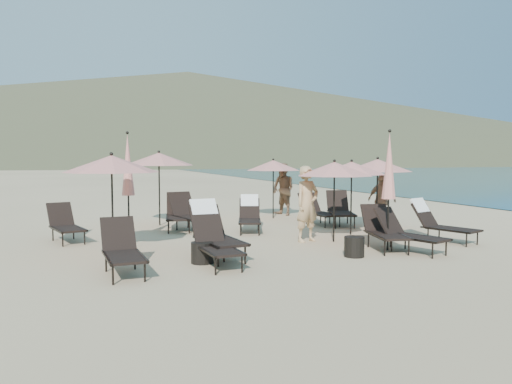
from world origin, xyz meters
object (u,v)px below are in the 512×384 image
object	(u,v)px
lounger_6	(65,224)
umbrella_closed_1	(128,165)
lounger_11	(340,209)
lounger_1	(216,243)
lounger_2	(214,230)
lounger_5	(439,221)
umbrella_open_3	(159,159)
side_table_0	(202,253)
beachgoer_b	(283,189)
lounger_10	(318,210)
umbrella_open_4	(273,165)
umbrella_closed_0	(389,166)
lounger_3	(384,229)
lounger_9	(250,214)
lounger_7	(178,213)
lounger_4	(408,232)
umbrella_open_5	(378,165)
lounger_0	(122,249)
umbrella_open_2	(352,168)
lounger_8	(190,213)
umbrella_open_1	(334,169)
umbrella_open_0	(112,164)
side_table_1	(354,247)
beachgoer_a	(307,204)

from	to	relation	value
lounger_6	umbrella_closed_1	world-z (taller)	umbrella_closed_1
lounger_6	lounger_11	size ratio (longest dim) A/B	0.89
lounger_1	lounger_2	distance (m)	0.88
lounger_5	umbrella_open_3	bearing A→B (deg)	120.02
side_table_0	beachgoer_b	size ratio (longest dim) A/B	0.24
lounger_10	umbrella_open_4	world-z (taller)	umbrella_open_4
lounger_10	umbrella_closed_0	world-z (taller)	umbrella_closed_0
lounger_5	side_table_0	xyz separation A→B (m)	(-6.03, -0.52, -0.28)
lounger_3	lounger_9	size ratio (longest dim) A/B	1.05
lounger_7	umbrella_open_3	distance (m)	1.87
lounger_4	umbrella_open_3	size ratio (longest dim) A/B	0.76
lounger_5	umbrella_open_5	distance (m)	2.51
lounger_0	lounger_1	size ratio (longest dim) A/B	1.03
lounger_7	umbrella_open_2	xyz separation A→B (m)	(4.12, -2.49, 1.28)
lounger_8	umbrella_open_1	xyz separation A→B (m)	(2.89, -3.00, 1.28)
umbrella_open_0	lounger_3	bearing A→B (deg)	-15.20
umbrella_open_1	umbrella_open_3	size ratio (longest dim) A/B	0.89
lounger_0	umbrella_closed_1	distance (m)	3.55
umbrella_open_5	side_table_0	size ratio (longest dim) A/B	4.74
lounger_3	umbrella_open_1	distance (m)	1.90
umbrella_closed_0	side_table_0	bearing A→B (deg)	179.28
lounger_7	side_table_0	size ratio (longest dim) A/B	4.27
lounger_1	lounger_10	world-z (taller)	lounger_10
lounger_4	lounger_9	distance (m)	4.59
lounger_8	umbrella_open_4	xyz separation A→B (m)	(3.22, 1.85, 1.29)
umbrella_open_4	umbrella_closed_0	xyz separation A→B (m)	(0.25, -6.22, 0.07)
umbrella_open_1	beachgoer_b	distance (m)	5.69
lounger_6	umbrella_open_4	size ratio (longest dim) A/B	0.83
lounger_7	umbrella_open_0	world-z (taller)	umbrella_open_0
lounger_5	lounger_7	xyz separation A→B (m)	(-5.61, 4.13, -0.01)
umbrella_open_0	side_table_1	bearing A→B (deg)	-24.25
umbrella_open_0	beachgoer_a	xyz separation A→B (m)	(4.54, -0.07, -0.98)
umbrella_open_5	lounger_10	bearing A→B (deg)	121.62
umbrella_open_0	umbrella_closed_1	bearing A→B (deg)	69.81
beachgoer_a	lounger_6	bearing A→B (deg)	142.96
umbrella_open_0	side_table_1	xyz separation A→B (m)	(4.65, -2.09, -1.70)
lounger_1	umbrella_open_5	world-z (taller)	umbrella_open_5
side_table_0	umbrella_open_0	bearing A→B (deg)	133.29
lounger_8	umbrella_open_2	size ratio (longest dim) A/B	0.97
umbrella_open_0	umbrella_open_1	world-z (taller)	umbrella_open_0
lounger_1	lounger_11	xyz separation A→B (m)	(5.04, 4.28, 0.05)
lounger_6	umbrella_closed_1	distance (m)	2.15
lounger_0	umbrella_closed_1	size ratio (longest dim) A/B	0.62
lounger_2	lounger_5	xyz separation A→B (m)	(5.65, -0.03, -0.06)
lounger_1	umbrella_closed_1	size ratio (longest dim) A/B	0.60
lounger_7	beachgoer_b	bearing A→B (deg)	38.14
umbrella_open_3	beachgoer_a	world-z (taller)	umbrella_open_3
lounger_7	side_table_1	bearing A→B (deg)	-52.25
side_table_0	umbrella_open_3	bearing A→B (deg)	89.46
lounger_7	lounger_9	distance (m)	2.06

